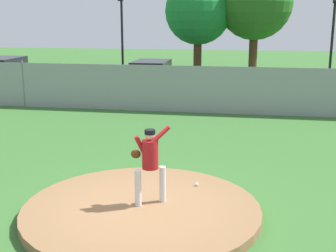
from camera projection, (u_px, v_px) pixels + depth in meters
name	position (u px, v px, depth m)	size (l,w,h in m)	color
ground_plane	(183.00, 138.00, 14.77)	(80.00, 80.00, 0.00)	#386B2D
asphalt_strip	(207.00, 94.00, 22.91)	(44.00, 7.00, 0.01)	#2B2B2D
pitchers_mound	(142.00, 210.00, 9.00)	(4.70, 4.70, 0.19)	olive
pitcher_youth	(150.00, 159.00, 8.88)	(0.80, 0.42, 1.60)	silver
baseball	(197.00, 184.00, 10.02)	(0.07, 0.07, 0.07)	white
chainlink_fence	(197.00, 90.00, 18.37)	(37.80, 0.07, 2.01)	gray
parked_car_burgundy	(151.00, 77.00, 23.64)	(1.95, 4.68, 1.60)	maroon
parked_car_champagne	(4.00, 75.00, 24.03)	(1.81, 4.70, 1.73)	tan
traffic_light_near	(121.00, 17.00, 26.66)	(0.28, 0.46, 5.60)	black
traffic_light_far	(334.00, 20.00, 24.57)	(0.28, 0.46, 5.42)	black
tree_broad_right	(198.00, 12.00, 28.72)	(4.20, 4.20, 6.25)	#4C331E
tree_slender_far	(255.00, 3.00, 28.39)	(4.68, 4.68, 7.03)	#4C331E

